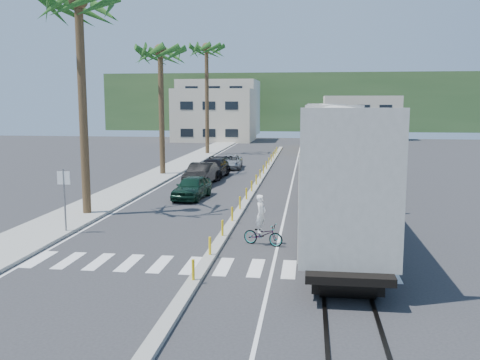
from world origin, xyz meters
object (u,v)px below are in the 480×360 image
(street_sign, at_px, (64,192))
(cyclist, at_px, (263,230))
(car_second, at_px, (201,174))
(car_lead, at_px, (192,187))

(street_sign, relative_size, cyclist, 1.39)
(car_second, distance_m, cyclist, 17.19)
(cyclist, bearing_deg, car_lead, 45.19)
(car_second, height_order, cyclist, cyclist)
(car_lead, distance_m, cyclist, 11.71)
(street_sign, bearing_deg, cyclist, -4.94)
(street_sign, height_order, car_lead, street_sign)
(street_sign, distance_m, car_second, 15.71)
(car_lead, distance_m, car_second, 5.74)
(street_sign, bearing_deg, car_lead, 68.50)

